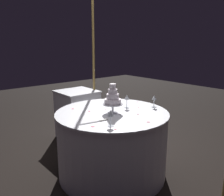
{
  "coord_description": "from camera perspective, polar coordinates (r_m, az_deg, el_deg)",
  "views": [
    {
      "loc": [
        1.93,
        -1.66,
        1.52
      ],
      "look_at": [
        0.0,
        0.0,
        0.91
      ],
      "focal_mm": 38.16,
      "sensor_mm": 36.0,
      "label": 1
    }
  ],
  "objects": [
    {
      "name": "rose_petal_5",
      "position": [
        3.1,
        6.14,
        -0.93
      ],
      "size": [
        0.03,
        0.04,
        0.0
      ],
      "primitive_type": "ellipsoid",
      "rotation": [
        0.0,
        0.0,
        1.81
      ],
      "color": "#EA6B84",
      "rests_on": "main_table"
    },
    {
      "name": "tiered_cake",
      "position": [
        2.57,
        0.17,
        -0.13
      ],
      "size": [
        0.22,
        0.22,
        0.33
      ],
      "color": "silver",
      "rests_on": "main_table"
    },
    {
      "name": "main_table",
      "position": [
        2.79,
        -0.0,
        -10.77
      ],
      "size": [
        1.26,
        1.26,
        0.75
      ],
      "color": "white",
      "rests_on": "ground"
    },
    {
      "name": "rose_petal_3",
      "position": [
        2.22,
        -4.63,
        -6.82
      ],
      "size": [
        0.05,
        0.04,
        0.0
      ],
      "primitive_type": "ellipsoid",
      "rotation": [
        0.0,
        0.0,
        0.74
      ],
      "color": "#EA6B84",
      "rests_on": "main_table"
    },
    {
      "name": "rose_petal_1",
      "position": [
        2.69,
        -5.45,
        -3.17
      ],
      "size": [
        0.03,
        0.02,
        0.0
      ],
      "primitive_type": "ellipsoid",
      "rotation": [
        0.0,
        0.0,
        3.12
      ],
      "color": "#EA6B84",
      "rests_on": "main_table"
    },
    {
      "name": "wine_glass_2",
      "position": [
        2.86,
        10.07,
        -0.14
      ],
      "size": [
        0.06,
        0.06,
        0.15
      ],
      "color": "silver",
      "rests_on": "main_table"
    },
    {
      "name": "wine_glass_1",
      "position": [
        2.19,
        -0.36,
        -3.82
      ],
      "size": [
        0.06,
        0.06,
        0.16
      ],
      "color": "silver",
      "rests_on": "main_table"
    },
    {
      "name": "cake_knife",
      "position": [
        2.34,
        -3.89,
        -5.65
      ],
      "size": [
        0.08,
        0.29,
        0.01
      ],
      "color": "silver",
      "rests_on": "main_table"
    },
    {
      "name": "wine_glass_0",
      "position": [
        2.79,
        3.59,
        0.01
      ],
      "size": [
        0.06,
        0.06,
        0.16
      ],
      "color": "silver",
      "rests_on": "main_table"
    },
    {
      "name": "rose_petal_0",
      "position": [
        2.73,
        -1.52,
        -2.84
      ],
      "size": [
        0.03,
        0.03,
        0.0
      ],
      "primitive_type": "ellipsoid",
      "rotation": [
        0.0,
        0.0,
        5.46
      ],
      "color": "#EA6B84",
      "rests_on": "main_table"
    },
    {
      "name": "rose_petal_2",
      "position": [
        2.84,
        6.38,
        -2.27
      ],
      "size": [
        0.03,
        0.03,
        0.0
      ],
      "primitive_type": "ellipsoid",
      "rotation": [
        0.0,
        0.0,
        2.6
      ],
      "color": "#EA6B84",
      "rests_on": "main_table"
    },
    {
      "name": "rose_petal_7",
      "position": [
        2.35,
        8.71,
        -5.71
      ],
      "size": [
        0.04,
        0.04,
        0.0
      ],
      "primitive_type": "ellipsoid",
      "rotation": [
        0.0,
        0.0,
        1.04
      ],
      "color": "#EA6B84",
      "rests_on": "main_table"
    },
    {
      "name": "rose_petal_9",
      "position": [
        2.81,
        -9.38,
        -2.56
      ],
      "size": [
        0.04,
        0.04,
        0.0
      ],
      "primitive_type": "ellipsoid",
      "rotation": [
        0.0,
        0.0,
        5.2
      ],
      "color": "#EA6B84",
      "rests_on": "main_table"
    },
    {
      "name": "rose_petal_6",
      "position": [
        2.14,
        0.79,
        -7.5
      ],
      "size": [
        0.03,
        0.03,
        0.0
      ],
      "primitive_type": "ellipsoid",
      "rotation": [
        0.0,
        0.0,
        1.95
      ],
      "color": "#EA6B84",
      "rests_on": "main_table"
    },
    {
      "name": "rose_petal_8",
      "position": [
        2.87,
        0.73,
        -2.05
      ],
      "size": [
        0.03,
        0.03,
        0.0
      ],
      "primitive_type": "ellipsoid",
      "rotation": [
        0.0,
        0.0,
        5.63
      ],
      "color": "#EA6B84",
      "rests_on": "main_table"
    },
    {
      "name": "side_table",
      "position": [
        3.84,
        -8.24,
        -3.93
      ],
      "size": [
        0.56,
        0.56,
        0.77
      ],
      "color": "white",
      "rests_on": "ground"
    },
    {
      "name": "ground_plane",
      "position": [
        2.97,
        -0.0,
        -17.43
      ],
      "size": [
        12.0,
        12.0,
        0.0
      ],
      "primitive_type": "plane",
      "color": "black"
    },
    {
      "name": "rose_petal_4",
      "position": [
        2.59,
        6.24,
        -3.86
      ],
      "size": [
        0.03,
        0.03,
        0.0
      ],
      "primitive_type": "ellipsoid",
      "rotation": [
        0.0,
        0.0,
        3.91
      ],
      "color": "#EA6B84",
      "rests_on": "main_table"
    },
    {
      "name": "decorative_arch",
      "position": [
        2.94,
        8.42,
        14.73
      ],
      "size": [
        2.21,
        0.06,
        2.46
      ],
      "color": "olive",
      "rests_on": "ground"
    }
  ]
}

